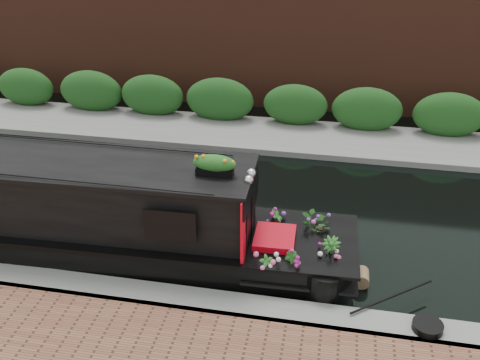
# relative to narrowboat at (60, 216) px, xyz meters

# --- Properties ---
(ground) EXTENTS (80.00, 80.00, 0.00)m
(ground) POSITION_rel_narrowboat_xyz_m (1.60, 2.04, -0.77)
(ground) COLOR black
(ground) RESTS_ON ground
(near_bank_coping) EXTENTS (40.00, 0.60, 0.50)m
(near_bank_coping) POSITION_rel_narrowboat_xyz_m (1.60, -1.26, -0.77)
(near_bank_coping) COLOR gray
(near_bank_coping) RESTS_ON ground
(far_bank_path) EXTENTS (40.00, 2.40, 0.34)m
(far_bank_path) POSITION_rel_narrowboat_xyz_m (1.60, 6.24, -0.77)
(far_bank_path) COLOR slate
(far_bank_path) RESTS_ON ground
(far_hedge) EXTENTS (40.00, 1.10, 2.80)m
(far_hedge) POSITION_rel_narrowboat_xyz_m (1.60, 7.14, -0.77)
(far_hedge) COLOR #1C4A18
(far_hedge) RESTS_ON ground
(far_brick_wall) EXTENTS (40.00, 1.00, 8.00)m
(far_brick_wall) POSITION_rel_narrowboat_xyz_m (1.60, 9.24, -0.77)
(far_brick_wall) COLOR #50281B
(far_brick_wall) RESTS_ON ground
(narrowboat) EXTENTS (11.03, 2.27, 2.58)m
(narrowboat) POSITION_rel_narrowboat_xyz_m (0.00, 0.00, 0.00)
(narrowboat) COLOR black
(narrowboat) RESTS_ON ground
(rope_fender) EXTENTS (0.28, 0.37, 0.28)m
(rope_fender) POSITION_rel_narrowboat_xyz_m (5.86, -0.00, -0.63)
(rope_fender) COLOR olive
(rope_fender) RESTS_ON ground
(coiled_mooring_rope) EXTENTS (0.48, 0.48, 0.12)m
(coiled_mooring_rope) POSITION_rel_narrowboat_xyz_m (6.85, -1.27, -0.46)
(coiled_mooring_rope) COLOR black
(coiled_mooring_rope) RESTS_ON near_bank_coping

